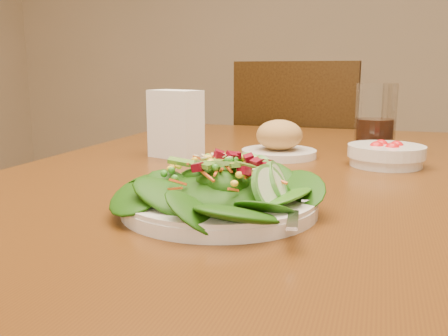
{
  "coord_description": "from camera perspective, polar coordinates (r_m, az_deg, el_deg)",
  "views": [
    {
      "loc": [
        0.23,
        -0.91,
        0.94
      ],
      "look_at": [
        0.03,
        -0.28,
        0.81
      ],
      "focal_mm": 40.0,
      "sensor_mm": 36.0,
      "label": 1
    }
  ],
  "objects": [
    {
      "name": "napkin_holder",
      "position": [
        1.07,
        -5.56,
        5.23
      ],
      "size": [
        0.12,
        0.09,
        0.14
      ],
      "rotation": [
        0.0,
        0.0,
        -0.34
      ],
      "color": "white",
      "rests_on": "dining_table"
    },
    {
      "name": "bread_plate",
      "position": [
        1.08,
        6.32,
        2.98
      ],
      "size": [
        0.16,
        0.16,
        0.08
      ],
      "color": "silver",
      "rests_on": "dining_table"
    },
    {
      "name": "drinking_glass",
      "position": [
        1.16,
        16.89,
        4.85
      ],
      "size": [
        0.09,
        0.09,
        0.16
      ],
      "color": "silver",
      "rests_on": "dining_table"
    },
    {
      "name": "chair_far",
      "position": [
        1.86,
        8.9,
        -2.13
      ],
      "size": [
        0.5,
        0.5,
        0.96
      ],
      "rotation": [
        0.0,
        0.0,
        3.02
      ],
      "color": "black",
      "rests_on": "ground_plane"
    },
    {
      "name": "dining_table",
      "position": [
        0.98,
        3.35,
        -5.83
      ],
      "size": [
        0.9,
        1.4,
        0.75
      ],
      "color": "#532D0D",
      "rests_on": "ground_plane"
    },
    {
      "name": "salad_plate",
      "position": [
        0.66,
        0.23,
        -2.76
      ],
      "size": [
        0.26,
        0.26,
        0.08
      ],
      "rotation": [
        0.0,
        0.0,
        -0.16
      ],
      "color": "silver",
      "rests_on": "dining_table"
    },
    {
      "name": "tomato_bowl",
      "position": [
        1.02,
        18.03,
        1.46
      ],
      "size": [
        0.15,
        0.15,
        0.05
      ],
      "color": "silver",
      "rests_on": "dining_table"
    }
  ]
}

